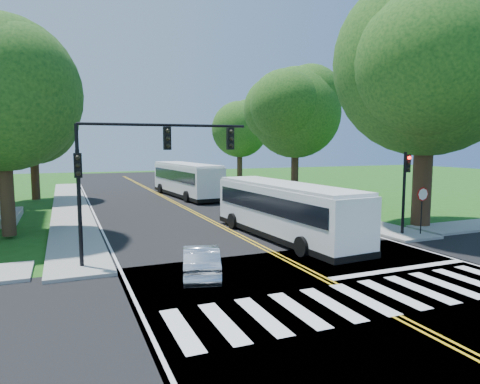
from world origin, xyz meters
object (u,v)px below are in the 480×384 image
signal_nw (139,159)px  dark_sedan (282,206)px  bus_lead (284,210)px  signal_ne (405,182)px  bus_follow (186,179)px  suv (326,220)px  hatchback (201,261)px

signal_nw → dark_sedan: size_ratio=1.59×
signal_nw → bus_lead: (7.73, 1.86, -2.82)m
signal_nw → signal_ne: signal_nw is taller
bus_follow → suv: bus_follow is taller
bus_lead → bus_follow: size_ratio=0.92×
hatchback → suv: size_ratio=0.79×
bus_follow → hatchback: 25.00m
bus_lead → suv: (3.24, 0.90, -0.89)m
signal_ne → suv: signal_ne is taller
bus_lead → dark_sedan: (3.44, 6.67, -0.89)m
bus_lead → hatchback: size_ratio=3.08×
hatchback → dark_sedan: size_ratio=0.83×
signal_ne → hatchback: 12.83m
suv → dark_sedan: suv is taller
signal_ne → signal_nw: bearing=-180.0°
signal_nw → bus_lead: bearing=13.5°
bus_lead → hatchback: 7.61m
suv → dark_sedan: size_ratio=1.05×
signal_ne → bus_follow: 22.38m
suv → bus_lead: bearing=35.7°
signal_ne → bus_lead: signal_ne is taller
bus_lead → dark_sedan: bus_lead is taller
bus_lead → dark_sedan: 7.56m
suv → dark_sedan: bearing=-71.9°
bus_follow → hatchback: size_ratio=3.33×
hatchback → suv: (9.23, 5.50, 0.04)m
hatchback → dark_sedan: bearing=-114.3°
bus_follow → suv: (3.11, -18.72, -1.02)m
signal_nw → bus_follow: signal_nw is taller
dark_sedan → signal_ne: bearing=125.0°
bus_lead → bus_follow: bus_follow is taller
signal_nw → bus_follow: (7.87, 21.48, -2.70)m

